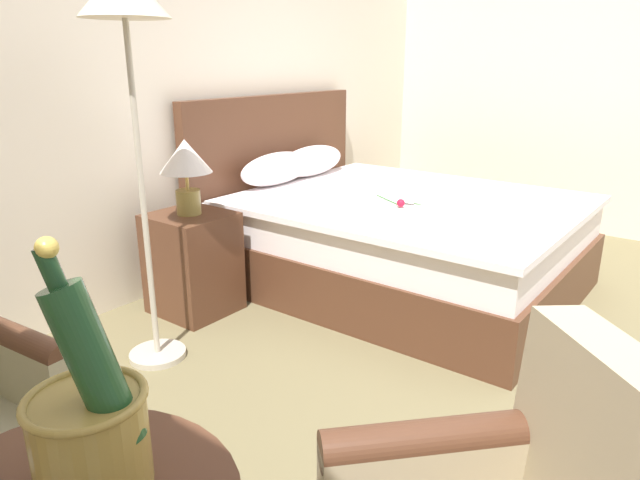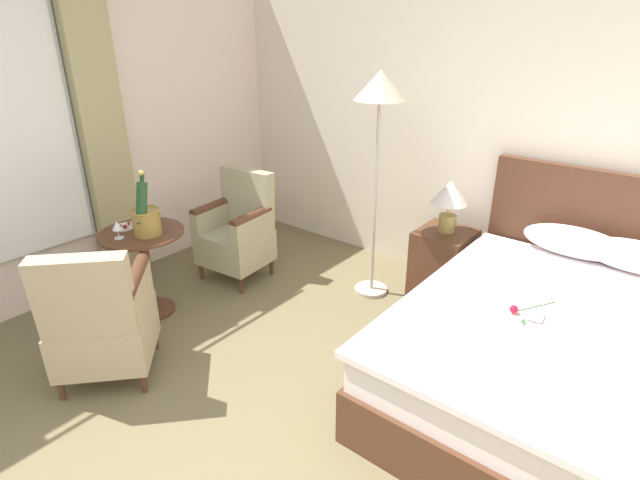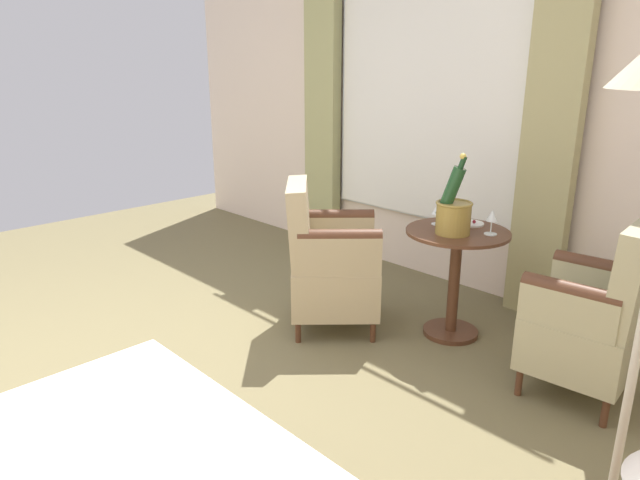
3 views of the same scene
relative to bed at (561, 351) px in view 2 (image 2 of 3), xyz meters
name	(u,v)px [view 2 (image 2 of 3)]	position (x,y,z in m)	size (l,w,h in m)	color
wall_headboard_side	(523,131)	(-0.77, 1.15, 1.04)	(5.73, 0.12, 2.74)	beige
bed	(561,351)	(0.00, 0.00, 0.00)	(1.74, 2.20, 1.20)	#52301F
nightstand	(442,265)	(-1.11, 0.69, -0.03)	(0.44, 0.44, 0.60)	#52301F
bedside_lamp	(450,196)	(-1.11, 0.69, 0.56)	(0.29, 0.29, 0.43)	olive
floor_lamp_brass	(380,105)	(-1.61, 0.40, 1.24)	(0.39, 0.39, 1.83)	#BEB6A2
side_table_round	(146,262)	(-2.80, -0.97, 0.11)	(0.63, 0.63, 0.69)	#52301F
champagne_bucket	(146,217)	(-2.72, -0.97, 0.49)	(0.22, 0.22, 0.48)	olive
wine_glass_near_bucket	(154,210)	(-2.86, -0.80, 0.46)	(0.08, 0.08, 0.15)	white
wine_glass_near_edge	(117,226)	(-2.82, -1.14, 0.45)	(0.08, 0.08, 0.13)	white
snack_plate	(125,227)	(-2.96, -1.00, 0.37)	(0.17, 0.17, 0.04)	white
armchair_by_window	(237,230)	(-2.71, -0.10, 0.11)	(0.60, 0.57, 0.96)	#52301F
armchair_facing_bed	(101,320)	(-2.32, -1.62, 0.10)	(0.79, 0.79, 0.96)	#52301F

